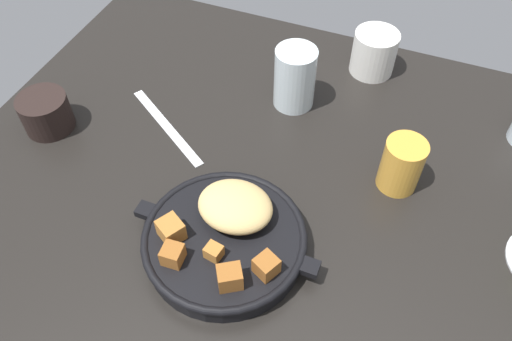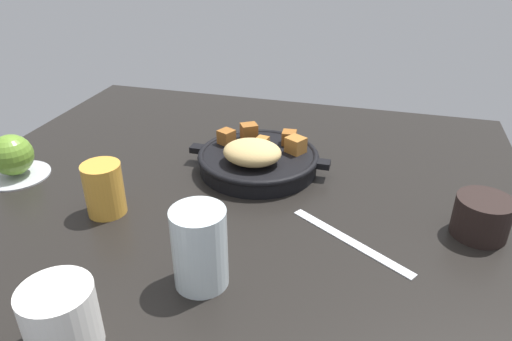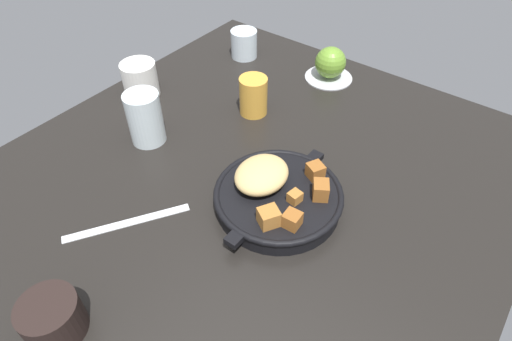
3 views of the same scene
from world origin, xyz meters
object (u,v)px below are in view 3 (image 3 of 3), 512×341
Objects in this scene: butter_knife at (127,223)px; water_glass_short at (244,44)px; red_apple at (330,62)px; cast_iron_skillet at (277,194)px; water_glass_tall at (145,118)px; juice_glass_amber at (253,96)px; ceramic_mug_white at (140,79)px; coffee_mug_dark at (52,318)px.

water_glass_short reaches higher than butter_knife.
red_apple is 24.58cm from water_glass_short.
cast_iron_skillet is at bearing -161.72° from red_apple.
red_apple is 0.35× the size of butter_knife.
butter_knife is at bearing -142.22° from water_glass_tall.
red_apple is (43.63, 14.41, 1.78)cm from cast_iron_skillet.
red_apple is at bearing -15.37° from juice_glass_amber.
red_apple is 0.87× the size of juice_glass_amber.
ceramic_mug_white is (-29.51, 8.19, 0.45)cm from water_glass_short.
cast_iron_skillet is 32.77cm from water_glass_tall.
red_apple is 1.05× the size of water_glass_short.
butter_knife is 41.14cm from ceramic_mug_white.
water_glass_short is 0.88× the size of coffee_mug_dark.
red_apple is 24.19cm from juice_glass_amber.
water_glass_tall is at bearing 70.49° from butter_knife.
coffee_mug_dark is (-77.87, -27.60, -0.51)cm from water_glass_short.
butter_knife is 2.50× the size of juice_glass_amber.
butter_knife is at bearing -135.94° from ceramic_mug_white.
juice_glass_amber reaches higher than butter_knife.
water_glass_tall is (-1.12, 32.62, 2.98)cm from cast_iron_skillet.
coffee_mug_dark is (-82.12, -3.40, -1.29)cm from red_apple.
water_glass_tall reaches higher than juice_glass_amber.
juice_glass_amber reaches higher than cast_iron_skillet.
cast_iron_skillet is 40.04cm from coffee_mug_dark.
cast_iron_skillet is at bearing -135.57° from water_glass_short.
juice_glass_amber is 59.63cm from coffee_mug_dark.
butter_knife is 20.52cm from coffee_mug_dark.
coffee_mug_dark reaches higher than butter_knife.
water_glass_tall is 18.01cm from ceramic_mug_white.
cast_iron_skillet is at bearing -88.03° from water_glass_tall.
water_glass_tall is at bearing 91.97° from cast_iron_skillet.
ceramic_mug_white is (-33.76, 32.39, -0.33)cm from red_apple.
water_glass_tall reaches higher than coffee_mug_dark.
juice_glass_amber is at bearing -68.11° from ceramic_mug_white.
ceramic_mug_white is 0.99× the size of coffee_mug_dark.
red_apple is at bearing 29.16° from butter_knife.
cast_iron_skillet is at bearing -101.91° from ceramic_mug_white.
juice_glass_amber is at bearing 164.63° from red_apple.
juice_glass_amber is at bearing 9.48° from coffee_mug_dark.
ceramic_mug_white is 60.17cm from coffee_mug_dark.
water_glass_tall reaches higher than ceramic_mug_white.
juice_glass_amber is at bearing -28.83° from water_glass_tall.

